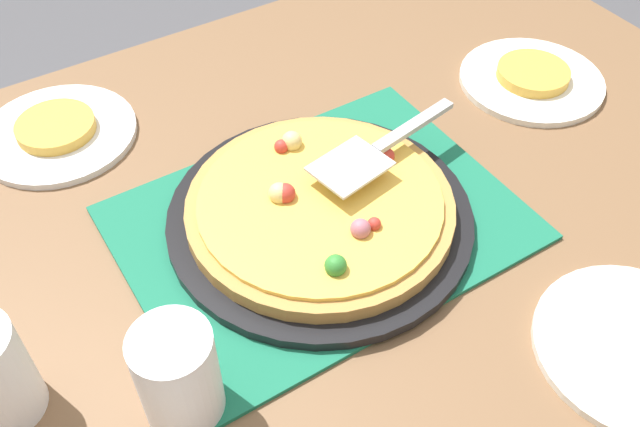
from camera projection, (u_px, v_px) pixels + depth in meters
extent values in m
cube|color=brown|center=(320.00, 232.00, 0.90)|extent=(1.40, 1.00, 0.03)
cube|color=brown|center=(450.00, 113.00, 1.66)|extent=(0.07, 0.07, 0.72)
cube|color=#196B4C|center=(320.00, 223.00, 0.89)|extent=(0.48, 0.36, 0.01)
cylinder|color=black|center=(320.00, 217.00, 0.88)|extent=(0.38, 0.38, 0.01)
cylinder|color=#B78442|center=(320.00, 208.00, 0.87)|extent=(0.33, 0.33, 0.02)
cylinder|color=#EAB747|center=(320.00, 201.00, 0.86)|extent=(0.30, 0.30, 0.01)
sphere|color=#338433|center=(336.00, 265.00, 0.77)|extent=(0.03, 0.03, 0.03)
sphere|color=#E5CC7F|center=(292.00, 141.00, 0.92)|extent=(0.03, 0.03, 0.03)
sphere|color=red|center=(285.00, 193.00, 0.85)|extent=(0.03, 0.03, 0.03)
sphere|color=#E5CC7F|center=(279.00, 193.00, 0.85)|extent=(0.03, 0.03, 0.03)
sphere|color=red|center=(386.00, 156.00, 0.90)|extent=(0.02, 0.02, 0.02)
sphere|color=red|center=(281.00, 146.00, 0.91)|extent=(0.02, 0.02, 0.02)
sphere|color=#B76675|center=(360.00, 229.00, 0.81)|extent=(0.02, 0.02, 0.02)
sphere|color=red|center=(374.00, 224.00, 0.82)|extent=(0.02, 0.02, 0.02)
sphere|color=#338433|center=(336.00, 186.00, 0.86)|extent=(0.02, 0.02, 0.02)
cylinder|color=white|center=(531.00, 80.00, 1.09)|extent=(0.22, 0.22, 0.01)
cylinder|color=white|center=(58.00, 134.00, 1.00)|extent=(0.22, 0.22, 0.01)
cylinder|color=white|center=(636.00, 347.00, 0.76)|extent=(0.22, 0.22, 0.01)
cylinder|color=gold|center=(533.00, 73.00, 1.08)|extent=(0.11, 0.11, 0.02)
cylinder|color=gold|center=(56.00, 127.00, 0.99)|extent=(0.11, 0.11, 0.02)
cylinder|color=white|center=(178.00, 376.00, 0.67)|extent=(0.08, 0.08, 0.12)
cube|color=silver|center=(350.00, 166.00, 0.86)|extent=(0.10, 0.09, 0.00)
cube|color=#B2B2B7|center=(414.00, 125.00, 0.91)|extent=(0.14, 0.04, 0.01)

